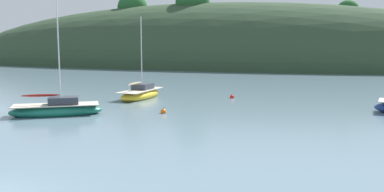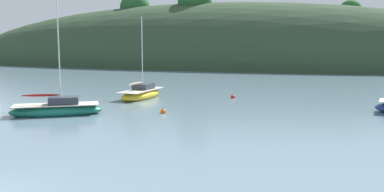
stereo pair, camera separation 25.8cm
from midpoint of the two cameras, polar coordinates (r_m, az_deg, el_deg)
The scene contains 5 objects.
far_shoreline_hill at distance 99.84m, azimuth 0.09°, elevation 4.25°, with size 150.00×36.00×34.43m.
sailboat_red_portside at distance 39.80m, azimuth -7.48°, elevation 0.30°, with size 2.68×7.00×8.18m.
sailboat_black_sloop at distance 31.48m, azimuth -18.87°, elevation -1.84°, with size 6.67×5.84×9.47m.
mooring_buoy_inner at distance 39.69m, azimuth 5.53°, elevation -0.12°, with size 0.44×0.44×0.54m.
mooring_buoy_outer at distance 30.74m, azimuth -4.33°, elevation -2.23°, with size 0.44×0.44×0.54m.
Camera 1 is at (11.54, -9.05, 5.11)m, focal length 37.51 mm.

